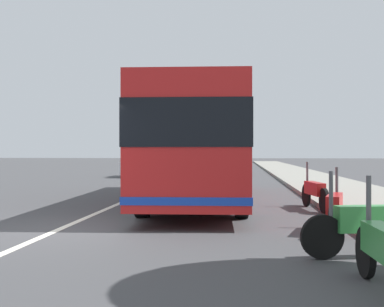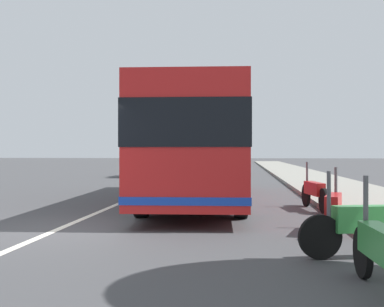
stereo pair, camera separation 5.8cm
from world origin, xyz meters
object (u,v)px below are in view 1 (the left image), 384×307
at_px(coach_bus, 198,144).
at_px(car_behind_bus, 217,165).
at_px(motorcycle_nearest_curb, 335,209).
at_px(motorcycle_mid_row, 314,192).
at_px(car_far_distant, 144,165).
at_px(motorcycle_by_tree, 378,224).

distance_m(coach_bus, car_behind_bus, 17.67).
relative_size(motorcycle_nearest_curb, motorcycle_mid_row, 0.90).
bearing_deg(motorcycle_nearest_curb, car_far_distant, 36.30).
relative_size(coach_bus, motorcycle_by_tree, 5.03).
bearing_deg(motorcycle_mid_row, car_behind_bus, 1.87).
height_order(coach_bus, motorcycle_nearest_curb, coach_bus).
distance_m(motorcycle_by_tree, motorcycle_nearest_curb, 2.14).
xyz_separation_m(motorcycle_nearest_curb, motorcycle_mid_row, (3.69, -0.19, 0.01)).
height_order(coach_bus, car_behind_bus, coach_bus).
xyz_separation_m(motorcycle_nearest_curb, car_behind_bus, (23.18, 3.33, 0.23)).
distance_m(coach_bus, motorcycle_mid_row, 4.00).
relative_size(motorcycle_nearest_curb, car_behind_bus, 0.46).
xyz_separation_m(motorcycle_nearest_curb, car_far_distant, (20.20, 7.79, 0.26)).
height_order(motorcycle_by_tree, car_behind_bus, car_behind_bus).
height_order(motorcycle_nearest_curb, motorcycle_mid_row, motorcycle_mid_row).
xyz_separation_m(motorcycle_by_tree, motorcycle_nearest_curb, (2.12, 0.21, -0.03)).
xyz_separation_m(coach_bus, car_behind_bus, (17.63, 0.22, -1.10)).
relative_size(motorcycle_nearest_curb, car_far_distant, 0.43).
bearing_deg(car_far_distant, car_behind_bus, 127.27).
bearing_deg(motorcycle_by_tree, car_far_distant, -83.57).
bearing_deg(car_behind_bus, motorcycle_nearest_curb, -168.32).
bearing_deg(motorcycle_nearest_curb, motorcycle_by_tree, -159.09).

